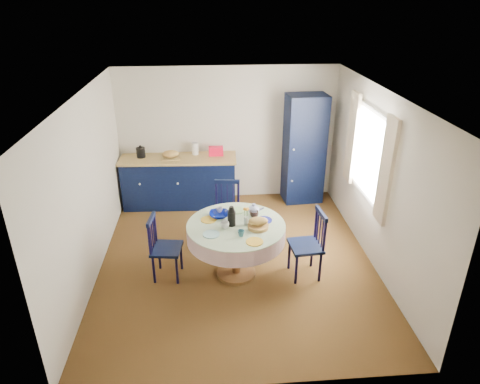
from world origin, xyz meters
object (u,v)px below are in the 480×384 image
at_px(chair_right, 309,244).
at_px(mug_a, 225,225).
at_px(mug_c, 254,214).
at_px(mug_d, 220,210).
at_px(pantry_cabinet, 304,149).
at_px(chair_left, 164,247).
at_px(kitchen_counter, 180,180).
at_px(dining_table, 237,233).
at_px(mug_b, 241,233).
at_px(cobalt_bowl, 219,215).
at_px(chair_far, 227,211).

height_order(chair_right, mug_a, chair_right).
xyz_separation_m(chair_right, mug_a, (-1.15, -0.00, 0.35)).
bearing_deg(mug_c, mug_d, 160.72).
relative_size(pantry_cabinet, chair_left, 2.16).
bearing_deg(chair_right, pantry_cabinet, 165.13).
distance_m(chair_right, mug_c, 0.86).
height_order(kitchen_counter, mug_d, kitchen_counter).
height_order(chair_right, mug_c, chair_right).
bearing_deg(mug_d, dining_table, -58.79).
bearing_deg(chair_right, dining_table, -99.28).
height_order(chair_left, mug_a, chair_left).
relative_size(mug_b, cobalt_bowl, 0.33).
relative_size(chair_far, cobalt_bowl, 3.57).
relative_size(dining_table, mug_b, 15.02).
height_order(kitchen_counter, dining_table, kitchen_counter).
relative_size(mug_a, cobalt_bowl, 0.43).
bearing_deg(chair_right, mug_c, -114.89).
distance_m(dining_table, mug_d, 0.45).
bearing_deg(chair_far, mug_b, -78.32).
relative_size(chair_right, mug_a, 8.54).
xyz_separation_m(pantry_cabinet, mug_c, (-1.16, -2.15, -0.15)).
xyz_separation_m(chair_left, mug_a, (0.85, -0.13, 0.38)).
height_order(chair_left, cobalt_bowl, chair_left).
bearing_deg(dining_table, chair_right, -4.48).
xyz_separation_m(chair_right, mug_d, (-1.21, 0.43, 0.35)).
xyz_separation_m(kitchen_counter, mug_c, (1.16, -2.11, 0.38)).
bearing_deg(dining_table, chair_far, 94.74).
bearing_deg(chair_left, chair_far, -36.82).
bearing_deg(pantry_cabinet, mug_c, -122.84).
relative_size(dining_table, chair_right, 1.35).
bearing_deg(kitchen_counter, pantry_cabinet, 3.29).
bearing_deg(mug_b, mug_c, 65.49).
relative_size(mug_c, cobalt_bowl, 0.44).
distance_m(pantry_cabinet, dining_table, 2.76).
height_order(pantry_cabinet, chair_right, pantry_cabinet).
xyz_separation_m(chair_far, mug_c, (0.34, -0.81, 0.37)).
bearing_deg(pantry_cabinet, chair_left, -141.12).
bearing_deg(chair_far, mug_d, -95.28).
bearing_deg(kitchen_counter, mug_a, -70.55).
distance_m(kitchen_counter, pantry_cabinet, 2.38).
xyz_separation_m(pantry_cabinet, cobalt_bowl, (-1.65, -2.10, -0.17)).
bearing_deg(kitchen_counter, mug_d, -68.42).
bearing_deg(chair_far, dining_table, -78.79).
height_order(chair_left, mug_c, chair_left).
distance_m(mug_a, mug_c, 0.50).
relative_size(kitchen_counter, mug_b, 23.81).
bearing_deg(mug_a, cobalt_bowl, 101.49).
height_order(chair_far, chair_right, chair_right).
distance_m(kitchen_counter, mug_c, 2.44).
distance_m(pantry_cabinet, mug_a, 2.90).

